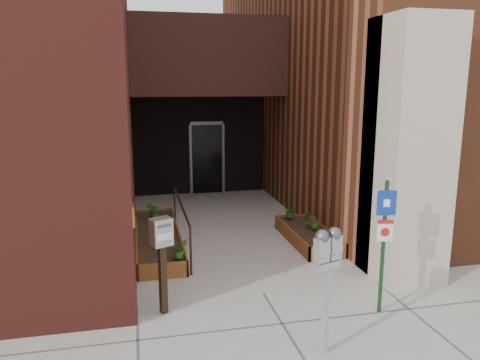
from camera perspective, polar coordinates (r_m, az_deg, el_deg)
ground at (r=7.79m, az=2.85°, el=-13.64°), size 80.00×80.00×0.00m
architecture at (r=13.88m, az=-5.71°, el=18.50°), size 20.00×14.60×10.00m
planter_left at (r=10.01m, az=-10.01°, el=-7.11°), size 0.90×3.60×0.30m
planter_right at (r=10.16m, az=8.31°, el=-6.77°), size 0.80×2.20×0.30m
handrail at (r=9.81m, az=-7.20°, el=-3.65°), size 0.04×3.34×0.90m
parking_meter at (r=5.81m, az=10.62°, el=-9.29°), size 0.38×0.24×1.65m
sign_post at (r=7.04m, az=17.18°, el=-6.22°), size 0.27×0.09×2.00m
payment_dropbox at (r=6.88m, az=-9.52°, el=-7.86°), size 0.35×0.31×1.46m
shrub_left_a at (r=8.41m, az=-7.48°, el=-8.25°), size 0.45×0.45×0.36m
shrub_left_b at (r=9.10m, az=-10.33°, el=-6.84°), size 0.26×0.26×0.34m
shrub_left_c at (r=10.76m, az=-10.32°, el=-3.94°), size 0.21×0.21×0.33m
shrub_left_d at (r=10.87m, az=-10.86°, el=-3.69°), size 0.27×0.27×0.37m
shrub_right_a at (r=10.06m, az=9.09°, el=-5.09°), size 0.17×0.17×0.30m
shrub_right_b at (r=10.15m, az=8.31°, el=-4.73°), size 0.21×0.21×0.36m
shrub_right_c at (r=10.77m, az=6.11°, el=-3.76°), size 0.43×0.43×0.34m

